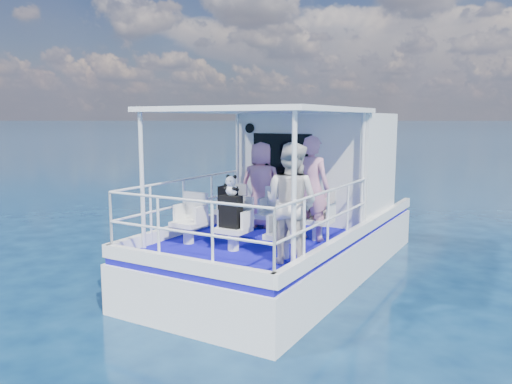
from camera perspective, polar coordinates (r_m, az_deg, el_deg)
ground at (r=9.24m, az=1.16°, el=-10.52°), size 2000.00×2000.00×0.00m
hull at (r=10.09m, az=3.93°, el=-8.91°), size 3.00×7.00×1.60m
deck at (r=9.87m, az=3.98°, el=-4.19°), size 2.90×6.90×0.10m
cabin at (r=10.87m, az=7.04°, el=3.06°), size 2.85×2.00×2.20m
canopy at (r=8.58m, az=0.58°, el=9.35°), size 3.00×3.20×0.08m
canopy_posts at (r=8.59m, az=0.40°, el=1.73°), size 2.77×2.97×2.20m
railings at (r=8.40m, az=-0.69°, el=-2.56°), size 2.84×3.59×1.00m
seat_port_fwd at (r=9.57m, az=-2.97°, el=-3.11°), size 0.48×0.46×0.38m
seat_center_fwd at (r=9.12m, az=1.79°, el=-3.67°), size 0.48×0.46×0.38m
seat_stbd_fwd at (r=8.75m, az=7.01°, el=-4.26°), size 0.48×0.46×0.38m
seat_port_aft at (r=8.53m, az=-7.73°, el=-4.59°), size 0.48×0.46×0.38m
seat_center_aft at (r=8.03m, az=-2.60°, el=-5.34°), size 0.48×0.46×0.38m
seat_stbd_aft at (r=7.60m, az=3.17°, el=-6.14°), size 0.48×0.46×0.38m
passenger_port_fwd at (r=9.62m, az=0.58°, el=0.81°), size 0.71×0.58×1.66m
passenger_stbd_fwd at (r=8.63m, az=6.34°, el=0.42°), size 0.67×0.45×1.81m
passenger_stbd_aft at (r=7.23m, az=4.04°, el=-1.30°), size 0.92×0.75×1.76m
backpack_port at (r=9.45m, az=-3.23°, el=-0.71°), size 0.34×0.19×0.45m
backpack_center at (r=7.90m, az=-2.90°, el=-2.26°), size 0.34×0.19×0.51m
compact_camera at (r=9.40m, az=-3.33°, el=0.80°), size 0.10×0.06×0.06m
panda at (r=7.82m, az=-2.81°, el=0.76°), size 0.21×0.18×0.33m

